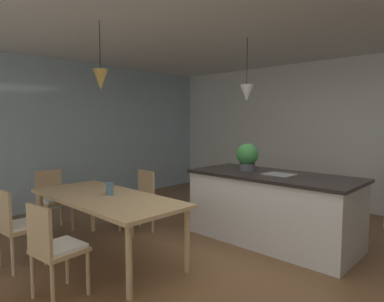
% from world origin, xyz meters
% --- Properties ---
extents(ground_plane, '(10.00, 8.40, 0.04)m').
position_xyz_m(ground_plane, '(0.00, 0.00, -0.02)').
color(ground_plane, brown).
extents(ceiling_slab, '(10.00, 8.40, 0.12)m').
position_xyz_m(ceiling_slab, '(0.00, 0.00, 2.76)').
color(ceiling_slab, silver).
extents(wall_back_kitchen, '(10.00, 0.12, 2.70)m').
position_xyz_m(wall_back_kitchen, '(0.00, 3.26, 1.35)').
color(wall_back_kitchen, silver).
rests_on(wall_back_kitchen, ground_plane).
extents(window_wall_left_glazing, '(0.06, 8.40, 2.70)m').
position_xyz_m(window_wall_left_glazing, '(-4.06, 0.00, 1.35)').
color(window_wall_left_glazing, '#9EB7C6').
rests_on(window_wall_left_glazing, ground_plane).
extents(dining_table, '(2.06, 0.89, 0.72)m').
position_xyz_m(dining_table, '(-1.42, -0.90, 0.66)').
color(dining_table, tan).
rests_on(dining_table, ground_plane).
extents(chair_near_left, '(0.43, 0.43, 0.87)m').
position_xyz_m(chair_near_left, '(-1.88, -1.72, 0.47)').
color(chair_near_left, tan).
rests_on(chair_near_left, ground_plane).
extents(chair_window_end, '(0.42, 0.42, 0.87)m').
position_xyz_m(chair_window_end, '(-2.83, -0.90, 0.47)').
color(chair_window_end, tan).
rests_on(chair_window_end, ground_plane).
extents(chair_far_left, '(0.43, 0.43, 0.87)m').
position_xyz_m(chair_far_left, '(-1.88, -0.08, 0.47)').
color(chair_far_left, tan).
rests_on(chair_far_left, ground_plane).
extents(chair_near_right, '(0.44, 0.44, 0.87)m').
position_xyz_m(chair_near_right, '(-0.95, -1.72, 0.47)').
color(chair_near_right, tan).
rests_on(chair_near_right, ground_plane).
extents(kitchen_island, '(2.16, 0.98, 0.91)m').
position_xyz_m(kitchen_island, '(-0.30, 0.88, 0.46)').
color(kitchen_island, silver).
rests_on(kitchen_island, ground_plane).
extents(pendant_over_table, '(0.16, 0.16, 0.77)m').
position_xyz_m(pendant_over_table, '(-1.47, -0.90, 2.05)').
color(pendant_over_table, black).
extents(pendant_over_island_main, '(0.19, 0.19, 0.85)m').
position_xyz_m(pendant_over_island_main, '(-0.72, 0.88, 1.97)').
color(pendant_over_island_main, black).
extents(potted_plant_on_island, '(0.30, 0.30, 0.38)m').
position_xyz_m(potted_plant_on_island, '(-0.69, 0.88, 1.10)').
color(potted_plant_on_island, '#4C4C51').
rests_on(potted_plant_on_island, kitchen_island).
extents(vase_on_dining_table, '(0.09, 0.09, 0.15)m').
position_xyz_m(vase_on_dining_table, '(-1.44, -0.84, 0.80)').
color(vase_on_dining_table, slate).
rests_on(vase_on_dining_table, dining_table).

